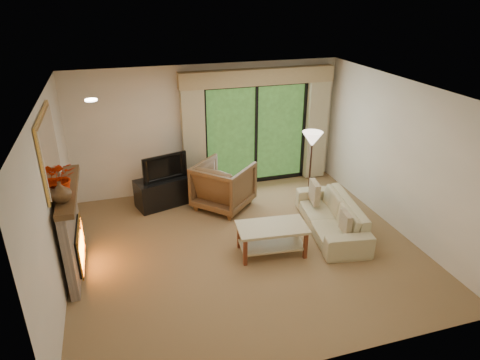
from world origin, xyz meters
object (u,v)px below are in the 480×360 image
object	(u,v)px
media_console	(165,191)
coffee_table	(272,239)
sofa	(331,216)
armchair	(224,185)

from	to	relation	value
media_console	coffee_table	size ratio (longest dim) A/B	1.01
coffee_table	sofa	bearing A→B (deg)	21.20
coffee_table	media_console	bearing A→B (deg)	127.87
media_console	sofa	xyz separation A→B (m)	(2.65, -1.86, 0.01)
sofa	coffee_table	size ratio (longest dim) A/B	1.79
sofa	coffee_table	bearing A→B (deg)	-65.02
media_console	sofa	distance (m)	3.24
sofa	coffee_table	world-z (taller)	sofa
armchair	coffee_table	world-z (taller)	armchair
armchair	sofa	distance (m)	2.13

